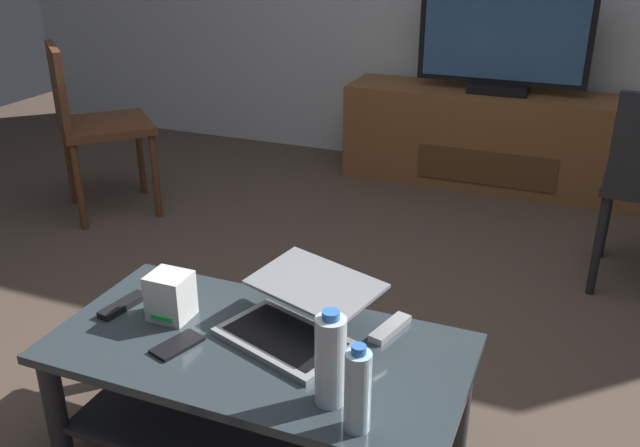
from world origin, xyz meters
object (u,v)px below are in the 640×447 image
Objects in this scene: cell_phone at (177,345)px; side_chair at (89,119)px; router_box at (170,296)px; television at (504,38)px; water_bottle_near at (358,390)px; media_cabinet at (493,139)px; laptop at (297,316)px; water_bottle_far at (330,360)px; tv_remote at (123,305)px; coffee_table at (260,381)px; soundbar_remote at (390,328)px.

side_chair is at bearing 153.15° from cell_phone.
router_box is 0.17m from cell_phone.
television is 4.22× the size of water_bottle_near.
media_cabinet is 3.79× the size of laptop.
water_bottle_far is (0.56, -0.18, 0.05)m from router_box.
media_cabinet reaches higher than cell_phone.
router_box reaches higher than tv_remote.
water_bottle_far is at bearing -89.23° from television.
television is at bearing 92.63° from water_bottle_near.
laptop reaches higher than coffee_table.
water_bottle_near is at bearing -87.39° from media_cabinet.
cell_phone is at bearing -51.96° from router_box.
router_box is at bearing 173.01° from coffee_table.
router_box is 0.70m from water_bottle_near.
television is at bearing 107.12° from soundbar_remote.
soundbar_remote is (0.08, -2.33, -0.45)m from television.
side_chair is 1.86m from router_box.
router_box is 0.98× the size of cell_phone.
tv_remote is at bearing 174.91° from cell_phone.
side_chair is at bearing -146.71° from media_cabinet.
television is at bearing 98.63° from cell_phone.
water_bottle_near is 0.11m from water_bottle_far.
media_cabinet is at bearing 33.29° from side_chair.
water_bottle_near is at bearing -20.88° from router_box.
tv_remote is (1.17, -1.31, -0.12)m from side_chair.
coffee_table is 8.28× the size of router_box.
soundbar_remote is (0.04, 0.35, -0.11)m from water_bottle_far.
laptop is 3.30× the size of router_box.
side_chair reaches higher than tv_remote.
side_chair is at bearing 141.51° from tv_remote.
water_bottle_far is at bearing -28.87° from coffee_table.
water_bottle_far is at bearing -89.23° from media_cabinet.
media_cabinet reaches higher than tv_remote.
cell_phone is (-0.43, -2.62, -0.46)m from television.
laptop is at bearing 48.57° from coffee_table.
water_bottle_far is 1.55× the size of tv_remote.
cell_phone is (-0.20, -0.09, 0.13)m from coffee_table.
media_cabinet is 1.85× the size of television.
water_bottle_near is 1.57× the size of cell_phone.
router_box is 0.59m from water_bottle_far.
television is 6.63× the size of cell_phone.
water_bottle_far is at bearing 144.09° from water_bottle_near.
water_bottle_near reaches higher than cell_phone.
laptop is 2.05× the size of water_bottle_near.
television reaches higher than router_box.
side_chair reaches higher than laptop.
coffee_table is 7.08× the size of tv_remote.
water_bottle_near is 0.58m from cell_phone.
side_chair is at bearing 135.84° from router_box.
water_bottle_near is 1.38× the size of tv_remote.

